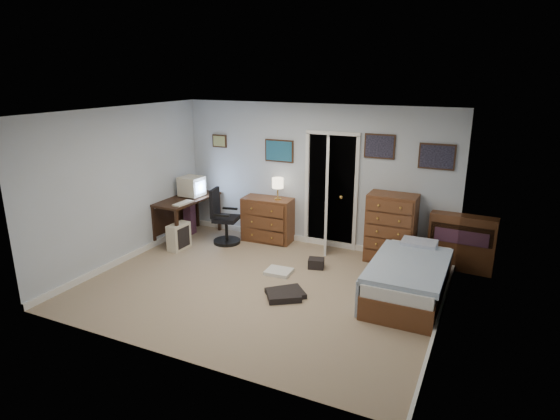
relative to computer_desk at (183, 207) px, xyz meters
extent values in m
cube|color=#9F856E|center=(2.29, -1.26, -0.61)|extent=(5.00, 4.00, 0.02)
cube|color=black|center=(0.09, 0.00, 0.16)|extent=(0.68, 1.37, 0.04)
cube|color=black|center=(-0.20, -0.62, -0.23)|extent=(0.05, 0.05, 0.73)
cube|color=black|center=(0.33, -0.64, -0.23)|extent=(0.05, 0.05, 0.73)
cube|color=black|center=(-0.15, 0.64, -0.23)|extent=(0.05, 0.05, 0.73)
cube|color=black|center=(0.39, 0.61, -0.23)|extent=(0.05, 0.05, 0.73)
cube|color=black|center=(-0.20, 0.01, -0.18)|extent=(0.08, 1.24, 0.52)
cube|color=beige|center=(0.11, 0.15, 0.37)|extent=(0.41, 0.39, 0.35)
cube|color=#8CB2F2|center=(0.31, 0.14, 0.37)|extent=(0.02, 0.29, 0.23)
cube|color=beige|center=(0.11, 0.15, 0.19)|extent=(0.27, 0.27, 0.02)
cube|color=beige|center=(0.27, -0.35, 0.19)|extent=(0.17, 0.42, 0.02)
cube|color=beige|center=(0.29, -0.55, -0.36)|extent=(0.22, 0.44, 0.46)
cube|color=black|center=(0.40, -0.56, -0.36)|extent=(0.02, 0.31, 0.36)
cylinder|color=black|center=(0.89, 0.06, -0.57)|extent=(0.58, 0.58, 0.06)
cylinder|color=black|center=(0.89, 0.06, -0.36)|extent=(0.07, 0.07, 0.38)
cube|color=black|center=(0.89, 0.06, -0.14)|extent=(0.49, 0.49, 0.08)
cube|color=black|center=(0.69, 0.02, 0.16)|extent=(0.13, 0.38, 0.52)
cube|color=black|center=(0.94, -0.16, 0.00)|extent=(0.29, 0.10, 0.04)
cube|color=black|center=(0.85, 0.28, 0.00)|extent=(0.29, 0.10, 0.04)
cube|color=maroon|center=(-0.03, 0.22, -0.17)|extent=(0.17, 0.17, 0.85)
cube|color=brown|center=(1.51, 0.51, -0.19)|extent=(0.93, 0.51, 0.81)
cylinder|color=gold|center=(1.71, 0.51, 0.22)|extent=(0.13, 0.13, 0.02)
cylinder|color=gold|center=(1.71, 0.51, 0.34)|extent=(0.03, 0.03, 0.24)
cylinder|color=beige|center=(1.71, 0.51, 0.52)|extent=(0.21, 0.21, 0.18)
cube|color=black|center=(2.64, 1.04, 0.40)|extent=(0.90, 0.60, 2.00)
cube|color=white|center=(2.19, 0.71, 0.40)|extent=(0.06, 0.05, 2.00)
cube|color=white|center=(3.09, 0.71, 0.40)|extent=(0.06, 0.05, 2.00)
cube|color=white|center=(2.64, 0.71, 1.42)|extent=(0.96, 0.05, 0.06)
cube|color=white|center=(2.60, 0.60, 0.40)|extent=(0.31, 0.77, 2.00)
sphere|color=gold|center=(2.91, 0.45, 0.40)|extent=(0.06, 0.06, 0.06)
cube|color=brown|center=(3.76, 0.49, -0.03)|extent=(0.78, 0.46, 1.14)
cube|color=brown|center=(4.84, 0.61, -0.15)|extent=(1.01, 0.31, 0.89)
cube|color=black|center=(4.84, 0.54, 0.02)|extent=(0.92, 0.15, 0.30)
cube|color=maroon|center=(4.84, 0.54, -0.02)|extent=(0.80, 0.17, 0.22)
cube|color=brown|center=(4.29, -0.70, -0.44)|extent=(0.92, 1.84, 0.32)
cube|color=white|center=(4.29, -0.70, -0.19)|extent=(0.88, 1.80, 0.17)
cube|color=#5979A6|center=(4.29, -0.80, -0.09)|extent=(0.97, 1.56, 0.09)
cube|color=#5979A6|center=(3.81, -0.80, -0.34)|extent=(0.04, 1.56, 0.50)
cube|color=#6B7AAC|center=(4.29, -0.02, -0.05)|extent=(0.51, 0.35, 0.12)
cube|color=#331E11|center=(0.39, 0.72, 1.15)|extent=(0.30, 0.03, 0.24)
cube|color=#918F4F|center=(0.39, 0.70, 1.15)|extent=(0.25, 0.01, 0.19)
cube|color=#331E11|center=(1.64, 0.72, 1.05)|extent=(0.55, 0.03, 0.40)
cube|color=#0B414F|center=(1.64, 0.70, 1.05)|extent=(0.50, 0.01, 0.35)
cube|color=#331E11|center=(3.44, 0.72, 1.25)|extent=(0.50, 0.03, 0.40)
cube|color=black|center=(3.44, 0.70, 1.25)|extent=(0.45, 0.01, 0.35)
cube|color=#331E11|center=(4.34, 0.72, 1.15)|extent=(0.55, 0.03, 0.40)
cube|color=black|center=(4.34, 0.70, 1.15)|extent=(0.50, 0.01, 0.35)
cube|color=silver|center=(2.33, -0.75, -0.57)|extent=(0.41, 0.35, 0.06)
cube|color=black|center=(2.78, -0.30, -0.52)|extent=(0.29, 0.26, 0.16)
cube|color=black|center=(2.74, -1.39, -0.56)|extent=(0.63, 0.63, 0.07)
cube|color=black|center=(2.76, -1.49, -0.55)|extent=(0.56, 0.53, 0.09)
camera|label=1|loc=(5.20, -6.79, 2.42)|focal=30.00mm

